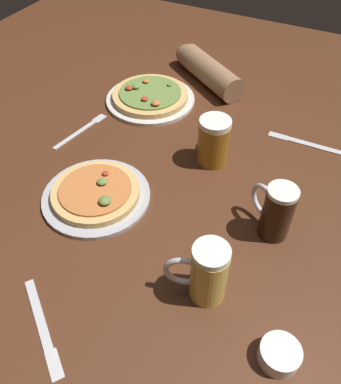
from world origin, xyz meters
TOP-DOWN VIEW (x-y plane):
  - ground_plane at (0.00, 0.00)m, footprint 2.40×2.40m
  - pizza_plate_near at (-0.17, -0.09)m, footprint 0.28×0.28m
  - pizza_plate_far at (-0.27, 0.37)m, footprint 0.30×0.30m
  - beer_mug_dark at (0.04, 0.19)m, footprint 0.09×0.14m
  - beer_mug_amber at (0.19, -0.21)m, footprint 0.13×0.08m
  - beer_mug_pale at (0.26, 0.01)m, footprint 0.11×0.09m
  - ramekin_sauce at (0.37, -0.28)m, footprint 0.08×0.08m
  - knife_right at (0.26, 0.38)m, footprint 0.23×0.02m
  - fork_spare at (-0.38, 0.13)m, footprint 0.06×0.21m
  - knife_spare at (-0.07, -0.43)m, footprint 0.19×0.15m
  - diner_arm at (-0.16, 0.59)m, footprint 0.32×0.24m

SIDE VIEW (x-z plane):
  - ground_plane at x=0.00m, z-range -0.03..0.00m
  - knife_right at x=0.26m, z-range 0.00..0.01m
  - fork_spare at x=-0.38m, z-range 0.00..0.01m
  - knife_spare at x=-0.07m, z-range 0.00..0.01m
  - pizza_plate_near at x=-0.17m, z-range -0.01..0.04m
  - pizza_plate_far at x=-0.27m, z-range -0.01..0.04m
  - ramekin_sauce at x=0.37m, z-range 0.00..0.04m
  - diner_arm at x=-0.16m, z-range 0.00..0.09m
  - beer_mug_dark at x=0.04m, z-range 0.00..0.14m
  - beer_mug_pale at x=0.26m, z-range 0.00..0.14m
  - beer_mug_amber at x=0.19m, z-range 0.00..0.15m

